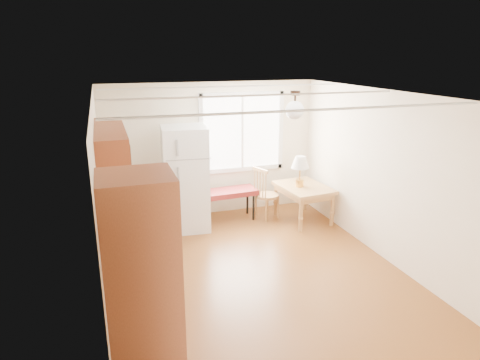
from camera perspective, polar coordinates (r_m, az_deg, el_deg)
name	(u,v)px	position (r m, az deg, el deg)	size (l,w,h in m)	color
room_shell	(257,189)	(5.75, 2.29, -1.14)	(4.60, 5.60, 2.62)	#5A2F12
kitchen_run	(132,254)	(4.99, -14.20, -9.58)	(0.65, 3.40, 2.20)	brown
window_unit	(242,132)	(8.14, 0.28, 6.36)	(1.64, 0.05, 1.51)	white
pendant_light	(295,109)	(6.16, 7.31, 9.35)	(0.26, 0.26, 0.40)	black
refrigerator	(185,179)	(7.46, -7.28, 0.19)	(0.81, 0.81, 1.82)	silver
bench	(224,194)	(7.86, -2.19, -1.86)	(1.27, 0.54, 0.57)	maroon
dining_table	(304,191)	(7.92, 8.47, -1.50)	(0.90, 1.13, 0.66)	#A4743F
chair	(263,190)	(7.90, 3.15, -1.39)	(0.48, 0.47, 0.98)	#A4743F
table_lamp	(300,165)	(7.75, 8.04, 2.04)	(0.33, 0.33, 0.56)	gold
coffee_maker	(136,267)	(4.30, -13.74, -11.26)	(0.18, 0.23, 0.35)	black
kettle	(128,252)	(4.68, -14.71, -9.25)	(0.13, 0.13, 0.26)	red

